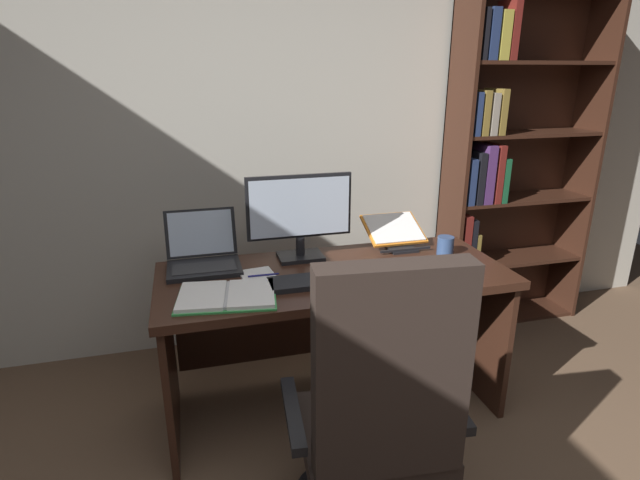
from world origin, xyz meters
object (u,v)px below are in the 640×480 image
at_px(bookshelf, 503,171).
at_px(laptop, 203,256).
at_px(office_chair, 378,431).
at_px(open_binder, 227,296).
at_px(pen, 263,275).
at_px(coffee_mug, 445,246).
at_px(desk, 330,305).
at_px(notepad, 259,277).
at_px(keyboard, 317,281).
at_px(reading_stand_with_book, 395,231).
at_px(monitor, 300,217).
at_px(computer_mouse, 381,272).

bearing_deg(bookshelf, laptop, -166.78).
bearing_deg(laptop, office_chair, -62.75).
bearing_deg(open_binder, pen, 51.82).
relative_size(pen, coffee_mug, 1.48).
height_order(desk, pen, pen).
xyz_separation_m(desk, office_chair, (-0.07, -0.85, -0.06)).
xyz_separation_m(bookshelf, pen, (-1.65, -0.66, -0.27)).
distance_m(laptop, notepad, 0.32).
distance_m(laptop, keyboard, 0.58).
xyz_separation_m(keyboard, open_binder, (-0.40, -0.05, -0.00)).
distance_m(laptop, reading_stand_with_book, 1.01).
relative_size(desk, office_chair, 1.44).
bearing_deg(notepad, coffee_mug, 3.55).
distance_m(office_chair, open_binder, 0.80).
relative_size(office_chair, laptop, 3.33).
height_order(monitor, reading_stand_with_book, monitor).
height_order(monitor, computer_mouse, monitor).
xyz_separation_m(bookshelf, laptop, (-1.90, -0.45, -0.23)).
relative_size(laptop, coffee_mug, 3.57).
xyz_separation_m(open_binder, notepad, (0.16, 0.17, -0.01)).
relative_size(keyboard, notepad, 2.00).
bearing_deg(keyboard, coffee_mug, 14.12).
relative_size(desk, computer_mouse, 15.58).
xyz_separation_m(laptop, pen, (0.25, -0.21, -0.04)).
relative_size(bookshelf, open_binder, 4.81).
relative_size(desk, notepad, 7.71).
bearing_deg(reading_stand_with_book, computer_mouse, -120.67).
relative_size(bookshelf, reading_stand_with_book, 6.90).
relative_size(keyboard, reading_stand_with_book, 1.38).
relative_size(notepad, pen, 1.50).
height_order(monitor, keyboard, monitor).
bearing_deg(notepad, office_chair, -70.42).
distance_m(office_chair, keyboard, 0.72).
relative_size(laptop, open_binder, 0.77).
bearing_deg(computer_mouse, office_chair, -111.44).
height_order(desk, monitor, monitor).
bearing_deg(computer_mouse, desk, 135.12).
bearing_deg(open_binder, notepad, 55.20).
xyz_separation_m(bookshelf, reading_stand_with_book, (-0.89, -0.38, -0.21)).
bearing_deg(monitor, laptop, 178.90).
height_order(laptop, open_binder, laptop).
bearing_deg(pen, office_chair, -71.73).
distance_m(reading_stand_with_book, pen, 0.81).
xyz_separation_m(reading_stand_with_book, open_binder, (-0.93, -0.45, -0.06)).
distance_m(monitor, notepad, 0.38).
distance_m(laptop, coffee_mug, 1.20).
bearing_deg(office_chair, open_binder, 131.28).
bearing_deg(notepad, monitor, 40.55).
bearing_deg(keyboard, notepad, 152.74).
height_order(desk, keyboard, keyboard).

